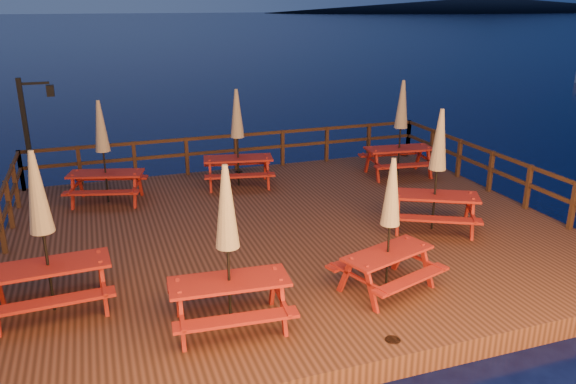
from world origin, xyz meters
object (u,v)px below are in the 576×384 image
at_px(picnic_table_1, 437,169).
at_px(lamp_post, 32,125).
at_px(picnic_table_2, 390,224).
at_px(picnic_table_0, 401,127).

bearing_deg(picnic_table_1, lamp_post, 174.05).
bearing_deg(picnic_table_2, picnic_table_0, 40.30).
bearing_deg(picnic_table_1, picnic_table_0, 98.87).
relative_size(picnic_table_1, picnic_table_2, 1.13).
bearing_deg(lamp_post, picnic_table_1, -33.84).
bearing_deg(picnic_table_2, picnic_table_1, 24.23).
bearing_deg(picnic_table_0, picnic_table_2, -115.19).
height_order(lamp_post, picnic_table_1, lamp_post).
height_order(picnic_table_0, picnic_table_2, picnic_table_0).
bearing_deg(picnic_table_0, picnic_table_1, -102.77).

